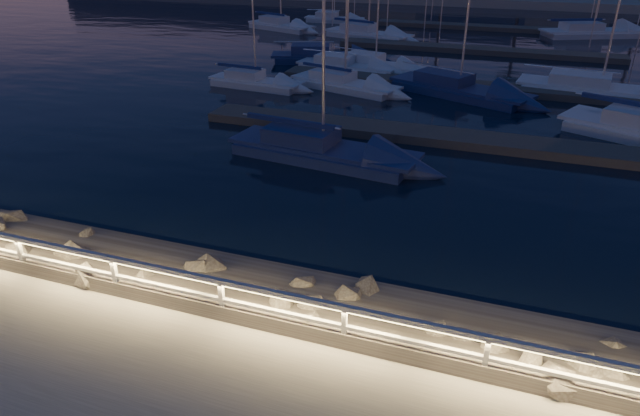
# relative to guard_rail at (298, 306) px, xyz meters

# --- Properties ---
(ground) EXTENTS (400.00, 400.00, 0.00)m
(ground) POSITION_rel_guard_rail_xyz_m (0.07, 0.00, -0.77)
(ground) COLOR #ABA69B
(ground) RESTS_ON ground
(harbor_water) EXTENTS (400.00, 440.00, 0.60)m
(harbor_water) POSITION_rel_guard_rail_xyz_m (0.07, 31.22, -1.74)
(harbor_water) COLOR black
(harbor_water) RESTS_ON ground
(guard_rail) EXTENTS (44.11, 0.12, 1.06)m
(guard_rail) POSITION_rel_guard_rail_xyz_m (0.00, 0.00, 0.00)
(guard_rail) COLOR silver
(guard_rail) RESTS_ON ground
(riprap) EXTENTS (37.76, 2.47, 1.35)m
(riprap) POSITION_rel_guard_rail_xyz_m (-0.79, 1.01, -0.89)
(riprap) COLOR slate
(riprap) RESTS_ON ground
(floating_docks) EXTENTS (22.00, 36.00, 0.40)m
(floating_docks) POSITION_rel_guard_rail_xyz_m (0.07, 32.50, -1.17)
(floating_docks) COLOR #534B45
(floating_docks) RESTS_ON ground
(sailboat_a) EXTENTS (6.22, 2.42, 10.39)m
(sailboat_a) POSITION_rel_guard_rail_xyz_m (-11.76, 22.14, -0.98)
(sailboat_a) COLOR silver
(sailboat_a) RESTS_ON ground
(sailboat_b) EXTENTS (8.47, 3.41, 14.04)m
(sailboat_b) POSITION_rel_guard_rail_xyz_m (-3.86, 12.03, -0.92)
(sailboat_b) COLOR navy
(sailboat_b) RESTS_ON ground
(sailboat_c) EXTENTS (7.35, 4.01, 12.04)m
(sailboat_c) POSITION_rel_guard_rail_xyz_m (-6.47, 23.59, -0.98)
(sailboat_c) COLOR silver
(sailboat_c) RESTS_ON ground
(sailboat_e) EXTENTS (7.87, 4.42, 13.01)m
(sailboat_e) POSITION_rel_guard_rail_xyz_m (-10.32, 30.50, -0.91)
(sailboat_e) COLOR navy
(sailboat_e) RESTS_ON ground
(sailboat_f) EXTENTS (7.18, 2.92, 11.90)m
(sailboat_f) POSITION_rel_guard_rail_xyz_m (-7.77, 28.12, -0.96)
(sailboat_f) COLOR silver
(sailboat_f) RESTS_ON ground
(sailboat_g) EXTENTS (8.79, 5.61, 14.55)m
(sailboat_g) POSITION_rel_guard_rail_xyz_m (0.29, 24.50, -0.93)
(sailboat_g) COLOR navy
(sailboat_g) RESTS_ON ground
(sailboat_h) EXTENTS (9.51, 3.90, 15.63)m
(sailboat_h) POSITION_rel_guard_rail_xyz_m (8.06, 27.16, -0.93)
(sailboat_h) COLOR silver
(sailboat_h) RESTS_ON ground
(sailboat_i) EXTENTS (7.52, 4.45, 12.46)m
(sailboat_i) POSITION_rel_guard_rail_xyz_m (-19.11, 43.24, -0.93)
(sailboat_i) COLOR silver
(sailboat_i) RESTS_ON ground
(sailboat_j) EXTENTS (7.25, 3.65, 11.91)m
(sailboat_j) POSITION_rel_guard_rail_xyz_m (-6.02, 29.25, -0.96)
(sailboat_j) COLOR silver
(sailboat_j) RESTS_ON ground
(sailboat_k) EXTENTS (9.51, 6.18, 15.78)m
(sailboat_k) POSITION_rel_guard_rail_xyz_m (9.08, 49.00, -0.90)
(sailboat_k) COLOR silver
(sailboat_k) RESTS_ON ground
(sailboat_m) EXTENTS (6.25, 2.27, 10.49)m
(sailboat_m) POSITION_rel_guard_rail_xyz_m (-15.79, 49.52, -0.97)
(sailboat_m) COLOR silver
(sailboat_m) RESTS_ON ground
(sailboat_n) EXTENTS (8.41, 4.53, 13.81)m
(sailboat_n) POSITION_rel_guard_rail_xyz_m (-9.86, 41.33, -0.92)
(sailboat_n) COLOR silver
(sailboat_n) RESTS_ON ground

